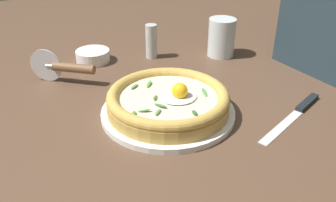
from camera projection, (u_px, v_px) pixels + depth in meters
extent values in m
cube|color=brown|center=(155.00, 129.00, 0.73)|extent=(2.40, 2.40, 0.03)
cylinder|color=white|center=(168.00, 112.00, 0.75)|extent=(0.28, 0.28, 0.01)
cylinder|color=tan|center=(168.00, 104.00, 0.75)|extent=(0.25, 0.25, 0.03)
torus|color=gold|center=(168.00, 96.00, 0.74)|extent=(0.25, 0.25, 0.02)
cylinder|color=beige|center=(168.00, 98.00, 0.74)|extent=(0.21, 0.21, 0.00)
ellipsoid|color=white|center=(178.00, 96.00, 0.73)|extent=(0.07, 0.06, 0.01)
sphere|color=yellow|center=(180.00, 91.00, 0.73)|extent=(0.03, 0.03, 0.03)
ellipsoid|color=#4D8F32|center=(149.00, 84.00, 0.78)|extent=(0.03, 0.03, 0.01)
ellipsoid|color=#407C46|center=(160.00, 105.00, 0.70)|extent=(0.02, 0.03, 0.01)
ellipsoid|color=#588C48|center=(136.00, 86.00, 0.77)|extent=(0.03, 0.02, 0.00)
ellipsoid|color=#448D32|center=(134.00, 114.00, 0.67)|extent=(0.02, 0.02, 0.00)
ellipsoid|color=#528532|center=(155.00, 98.00, 0.73)|extent=(0.02, 0.02, 0.01)
ellipsoid|color=#589C4D|center=(205.00, 93.00, 0.75)|extent=(0.02, 0.03, 0.01)
ellipsoid|color=#4F8E41|center=(144.00, 110.00, 0.69)|extent=(0.03, 0.02, 0.01)
ellipsoid|color=#5E8B47|center=(158.00, 112.00, 0.68)|extent=(0.02, 0.02, 0.00)
ellipsoid|color=#347F26|center=(180.00, 103.00, 0.71)|extent=(0.03, 0.02, 0.00)
ellipsoid|color=#2C5C30|center=(194.00, 112.00, 0.68)|extent=(0.01, 0.02, 0.01)
cylinder|color=white|center=(93.00, 56.00, 0.99)|extent=(0.09, 0.09, 0.03)
cylinder|color=silver|center=(46.00, 65.00, 0.88)|extent=(0.06, 0.06, 0.08)
cylinder|color=silver|center=(50.00, 66.00, 0.87)|extent=(0.02, 0.02, 0.01)
cylinder|color=brown|center=(74.00, 68.00, 0.86)|extent=(0.09, 0.09, 0.02)
cube|color=silver|center=(282.00, 127.00, 0.71)|extent=(0.15, 0.06, 0.00)
cube|color=black|center=(307.00, 103.00, 0.79)|extent=(0.09, 0.04, 0.01)
cylinder|color=silver|center=(222.00, 37.00, 1.02)|extent=(0.08, 0.08, 0.11)
cylinder|color=white|center=(221.00, 51.00, 1.03)|extent=(0.07, 0.07, 0.03)
cylinder|color=silver|center=(151.00, 41.00, 1.00)|extent=(0.03, 0.03, 0.09)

